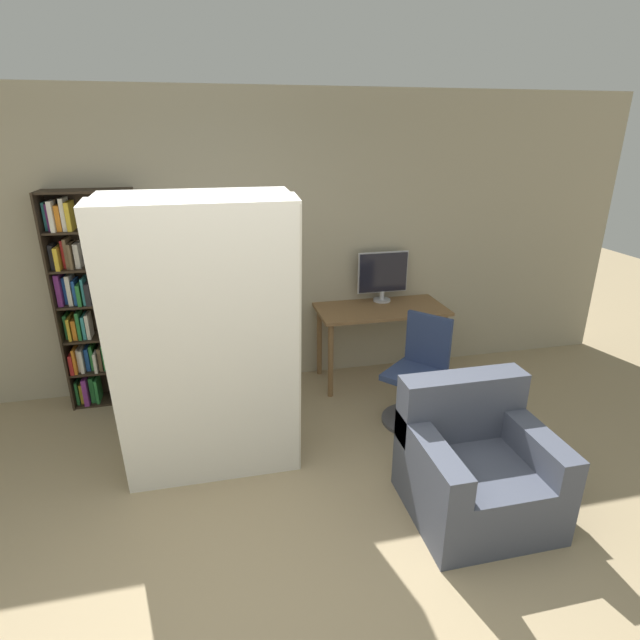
{
  "coord_description": "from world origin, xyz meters",
  "views": [
    {
      "loc": [
        -0.18,
        -1.79,
        2.34
      ],
      "look_at": [
        0.57,
        1.52,
        1.05
      ],
      "focal_mm": 28.0,
      "sensor_mm": 36.0,
      "label": 1
    }
  ],
  "objects_px": {
    "monitor": "(383,274)",
    "bookshelf": "(93,304)",
    "mattress_near": "(208,352)",
    "mattress_far": "(207,334)",
    "office_chair": "(418,381)",
    "armchair": "(474,465)"
  },
  "relations": [
    {
      "from": "monitor",
      "to": "bookshelf",
      "type": "relative_size",
      "value": 0.27
    },
    {
      "from": "mattress_near",
      "to": "mattress_far",
      "type": "xyz_separation_m",
      "value": [
        0.0,
        0.33,
        -0.0
      ]
    },
    {
      "from": "office_chair",
      "to": "armchair",
      "type": "distance_m",
      "value": 1.09
    },
    {
      "from": "bookshelf",
      "to": "armchair",
      "type": "height_order",
      "value": "bookshelf"
    },
    {
      "from": "office_chair",
      "to": "mattress_near",
      "type": "xyz_separation_m",
      "value": [
        -1.69,
        -0.44,
        0.63
      ]
    },
    {
      "from": "mattress_far",
      "to": "armchair",
      "type": "distance_m",
      "value": 2.01
    },
    {
      "from": "bookshelf",
      "to": "armchair",
      "type": "bearing_deg",
      "value": -38.39
    },
    {
      "from": "monitor",
      "to": "office_chair",
      "type": "xyz_separation_m",
      "value": [
        -0.0,
        -0.98,
        -0.66
      ]
    },
    {
      "from": "bookshelf",
      "to": "armchair",
      "type": "relative_size",
      "value": 2.23
    },
    {
      "from": "mattress_near",
      "to": "mattress_far",
      "type": "bearing_deg",
      "value": 90.0
    },
    {
      "from": "bookshelf",
      "to": "mattress_near",
      "type": "height_order",
      "value": "mattress_near"
    },
    {
      "from": "mattress_near",
      "to": "armchair",
      "type": "xyz_separation_m",
      "value": [
        1.62,
        -0.65,
        -0.68
      ]
    },
    {
      "from": "monitor",
      "to": "office_chair",
      "type": "distance_m",
      "value": 1.18
    },
    {
      "from": "mattress_far",
      "to": "monitor",
      "type": "bearing_deg",
      "value": 32.62
    },
    {
      "from": "mattress_far",
      "to": "armchair",
      "type": "xyz_separation_m",
      "value": [
        1.62,
        -0.98,
        -0.67
      ]
    },
    {
      "from": "bookshelf",
      "to": "armchair",
      "type": "distance_m",
      "value": 3.36
    },
    {
      "from": "office_chair",
      "to": "mattress_near",
      "type": "bearing_deg",
      "value": -165.55
    },
    {
      "from": "mattress_far",
      "to": "mattress_near",
      "type": "bearing_deg",
      "value": -90.0
    },
    {
      "from": "armchair",
      "to": "office_chair",
      "type": "bearing_deg",
      "value": 86.46
    },
    {
      "from": "bookshelf",
      "to": "mattress_far",
      "type": "bearing_deg",
      "value": -48.0
    },
    {
      "from": "mattress_far",
      "to": "office_chair",
      "type": "bearing_deg",
      "value": 3.59
    },
    {
      "from": "office_chair",
      "to": "bookshelf",
      "type": "bearing_deg",
      "value": 160.0
    }
  ]
}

